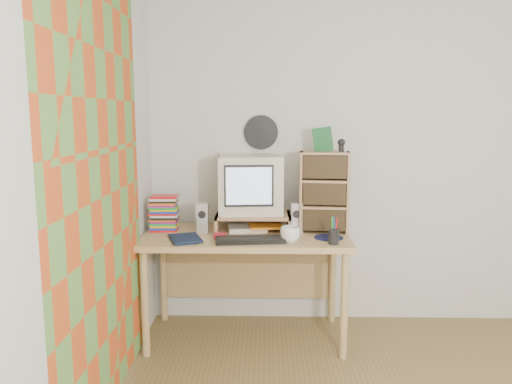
{
  "coord_description": "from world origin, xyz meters",
  "views": [
    {
      "loc": [
        -0.89,
        -1.95,
        1.57
      ],
      "look_at": [
        -0.96,
        1.33,
        1.05
      ],
      "focal_mm": 35.0,
      "sensor_mm": 36.0,
      "label": 1
    }
  ],
  "objects_px": {
    "keyboard": "(250,240)",
    "mug": "(290,235)",
    "crt_monitor": "(250,184)",
    "desk": "(246,250)",
    "diary": "(171,238)",
    "cd_rack": "(324,192)",
    "dvd_stack": "(164,212)"
  },
  "relations": [
    {
      "from": "crt_monitor",
      "to": "keyboard",
      "type": "height_order",
      "value": "crt_monitor"
    },
    {
      "from": "diary",
      "to": "dvd_stack",
      "type": "bearing_deg",
      "value": 88.98
    },
    {
      "from": "crt_monitor",
      "to": "dvd_stack",
      "type": "distance_m",
      "value": 0.63
    },
    {
      "from": "dvd_stack",
      "to": "diary",
      "type": "xyz_separation_m",
      "value": [
        0.1,
        -0.31,
        -0.11
      ]
    },
    {
      "from": "desk",
      "to": "diary",
      "type": "xyz_separation_m",
      "value": [
        -0.48,
        -0.27,
        0.16
      ]
    },
    {
      "from": "crt_monitor",
      "to": "mug",
      "type": "xyz_separation_m",
      "value": [
        0.27,
        -0.37,
        -0.27
      ]
    },
    {
      "from": "cd_rack",
      "to": "diary",
      "type": "xyz_separation_m",
      "value": [
        -1.02,
        -0.3,
        -0.26
      ]
    },
    {
      "from": "desk",
      "to": "diary",
      "type": "relative_size",
      "value": 6.11
    },
    {
      "from": "keyboard",
      "to": "mug",
      "type": "bearing_deg",
      "value": -6.56
    },
    {
      "from": "mug",
      "to": "cd_rack",
      "type": "bearing_deg",
      "value": 50.94
    },
    {
      "from": "crt_monitor",
      "to": "keyboard",
      "type": "distance_m",
      "value": 0.48
    },
    {
      "from": "diary",
      "to": "desk",
      "type": "bearing_deg",
      "value": 10.55
    },
    {
      "from": "dvd_stack",
      "to": "mug",
      "type": "bearing_deg",
      "value": -21.38
    },
    {
      "from": "crt_monitor",
      "to": "diary",
      "type": "xyz_separation_m",
      "value": [
        -0.5,
        -0.36,
        -0.3
      ]
    },
    {
      "from": "crt_monitor",
      "to": "desk",
      "type": "bearing_deg",
      "value": -110.94
    },
    {
      "from": "crt_monitor",
      "to": "dvd_stack",
      "type": "xyz_separation_m",
      "value": [
        -0.6,
        -0.06,
        -0.19
      ]
    },
    {
      "from": "crt_monitor",
      "to": "mug",
      "type": "relative_size",
      "value": 3.32
    },
    {
      "from": "desk",
      "to": "dvd_stack",
      "type": "distance_m",
      "value": 0.64
    },
    {
      "from": "keyboard",
      "to": "cd_rack",
      "type": "relative_size",
      "value": 0.79
    },
    {
      "from": "desk",
      "to": "diary",
      "type": "height_order",
      "value": "diary"
    },
    {
      "from": "dvd_stack",
      "to": "mug",
      "type": "height_order",
      "value": "dvd_stack"
    },
    {
      "from": "keyboard",
      "to": "dvd_stack",
      "type": "relative_size",
      "value": 1.69
    },
    {
      "from": "mug",
      "to": "diary",
      "type": "height_order",
      "value": "mug"
    },
    {
      "from": "mug",
      "to": "keyboard",
      "type": "bearing_deg",
      "value": -179.92
    },
    {
      "from": "crt_monitor",
      "to": "diary",
      "type": "height_order",
      "value": "crt_monitor"
    },
    {
      "from": "cd_rack",
      "to": "mug",
      "type": "relative_size",
      "value": 4.35
    },
    {
      "from": "desk",
      "to": "crt_monitor",
      "type": "height_order",
      "value": "crt_monitor"
    },
    {
      "from": "desk",
      "to": "mug",
      "type": "xyz_separation_m",
      "value": [
        0.29,
        -0.28,
        0.19
      ]
    },
    {
      "from": "keyboard",
      "to": "mug",
      "type": "distance_m",
      "value": 0.26
    },
    {
      "from": "keyboard",
      "to": "diary",
      "type": "relative_size",
      "value": 1.94
    },
    {
      "from": "dvd_stack",
      "to": "mug",
      "type": "xyz_separation_m",
      "value": [
        0.87,
        -0.31,
        -0.08
      ]
    },
    {
      "from": "crt_monitor",
      "to": "dvd_stack",
      "type": "height_order",
      "value": "crt_monitor"
    }
  ]
}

